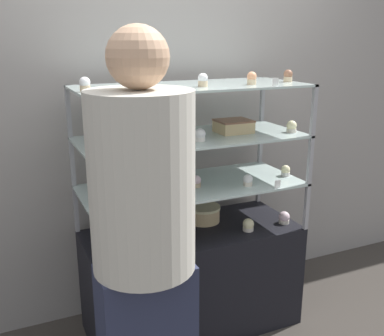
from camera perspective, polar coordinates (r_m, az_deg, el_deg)
The scene contains 30 objects.
ground_plane at distance 2.97m, azimuth 0.00°, elevation -19.17°, with size 20.00×20.00×0.00m, color #38332D.
back_wall at distance 2.83m, azimuth -3.47°, elevation 7.68°, with size 8.00×0.05×2.60m.
display_base at distance 2.80m, azimuth 0.00°, elevation -13.84°, with size 1.25×0.54×0.64m.
display_riser_lower at distance 2.55m, azimuth 0.00°, elevation -2.45°, with size 1.25×0.54×0.28m.
display_riser_middle at distance 2.48m, azimuth 0.00°, elevation 3.69°, with size 1.25×0.54×0.28m.
display_riser_upper at distance 2.43m, azimuth 0.00°, elevation 10.14°, with size 1.25×0.54×0.28m.
layer_cake_centerpiece at distance 2.76m, azimuth 1.47°, elevation -5.79°, with size 0.21×0.21×0.10m.
sheet_cake_frosted at distance 2.58m, azimuth 5.34°, elevation 5.31°, with size 0.20×0.16×0.07m.
cupcake_0 at distance 2.43m, azimuth -11.48°, elevation -9.73°, with size 0.07×0.07×0.07m.
cupcake_1 at distance 2.42m, azimuth -4.83°, elevation -9.54°, with size 0.07×0.07×0.07m.
cupcake_2 at distance 2.65m, azimuth 7.16°, elevation -7.21°, with size 0.07×0.07×0.07m.
cupcake_3 at distance 2.79m, azimuth 11.62°, elevation -6.21°, with size 0.07×0.07×0.07m.
price_tag_0 at distance 2.35m, azimuth -3.12°, elevation -10.66°, with size 0.04×0.00×0.04m.
cupcake_4 at distance 2.32m, azimuth -12.01°, elevation -3.57°, with size 0.05×0.05×0.07m.
cupcake_5 at distance 2.36m, azimuth -5.56°, elevation -2.91°, with size 0.05×0.05×0.07m.
cupcake_6 at distance 2.50m, azimuth 0.55°, elevation -1.72°, with size 0.05×0.05×0.07m.
cupcake_7 at distance 2.54m, azimuth 7.12°, elevation -1.56°, with size 0.05×0.05×0.07m.
cupcake_8 at distance 2.76m, azimuth 11.79°, elevation -0.35°, with size 0.05×0.05×0.07m.
price_tag_1 at distance 2.53m, azimuth 10.82°, elevation -2.03°, with size 0.04×0.00×0.04m.
cupcake_9 at distance 2.18m, azimuth -12.12°, elevation 2.84°, with size 0.06×0.06×0.07m.
cupcake_10 at distance 2.35m, azimuth 1.04°, elevation 4.19°, with size 0.06×0.06×0.07m.
cupcake_11 at distance 2.64m, azimuth 12.53°, elevation 5.13°, with size 0.06×0.06×0.07m.
price_tag_2 at distance 2.17m, azimuth -1.83°, elevation 2.92°, with size 0.04×0.00×0.04m.
cupcake_12 at distance 2.17m, azimuth -13.45°, elevation 10.28°, with size 0.05×0.05×0.07m.
cupcake_13 at distance 2.22m, azimuth -5.65°, elevation 10.75°, with size 0.05×0.05×0.07m.
cupcake_14 at distance 2.34m, azimuth 1.39°, elevation 11.11°, with size 0.05×0.05×0.07m.
cupcake_15 at distance 2.47m, azimuth 7.60°, elevation 11.23°, with size 0.05×0.05×0.07m.
cupcake_16 at distance 2.66m, azimuth 12.10°, elevation 11.37°, with size 0.05×0.05×0.07m.
price_tag_3 at distance 2.39m, azimuth 10.54°, elevation 10.67°, with size 0.04×0.00×0.04m.
customer_figure at distance 1.83m, azimuth -6.14°, elevation -8.89°, with size 0.41×0.41×1.77m.
Camera 1 is at (-0.99, -2.21, 1.72)m, focal length 42.00 mm.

